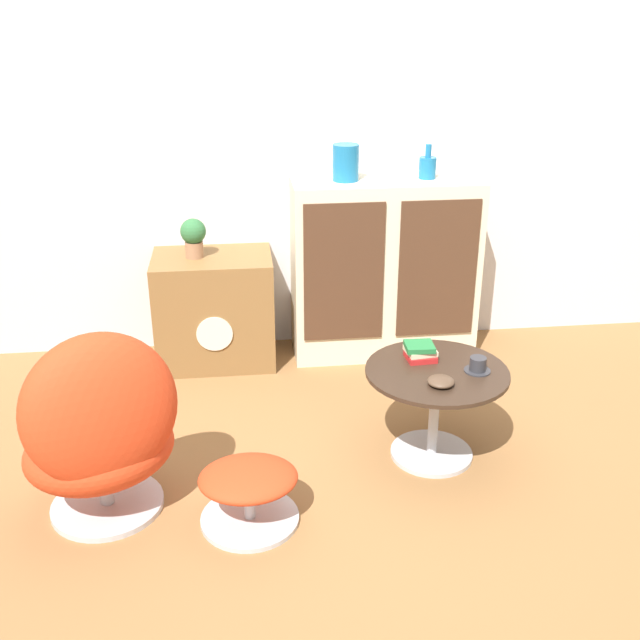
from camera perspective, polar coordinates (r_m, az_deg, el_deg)
The scene contains 13 objects.
ground_plane at distance 3.11m, azimuth 1.66°, elevation -13.68°, with size 12.00×12.00×0.00m, color olive.
wall_back at distance 4.11m, azimuth -1.45°, elevation 15.40°, with size 6.40×0.06×2.60m.
sideboard at distance 4.16m, azimuth 4.88°, elevation 3.96°, with size 1.01×0.39×0.99m.
tv_console at distance 4.12m, azimuth -8.03°, elevation 0.81°, with size 0.63×0.44×0.61m.
egg_chair at distance 2.94m, azimuth -16.37°, elevation -8.17°, with size 0.73×0.71×0.81m.
ottoman at distance 2.93m, azimuth -5.47°, elevation -12.56°, with size 0.38×0.38×0.24m.
coffee_table at distance 3.26m, azimuth 8.77°, elevation -5.80°, with size 0.61×0.61×0.43m.
vase_leftmost at distance 3.96m, azimuth 1.97°, elevation 11.90°, with size 0.14×0.14×0.19m.
vase_inner_left at distance 4.06m, azimuth 8.19°, elevation 11.49°, with size 0.09×0.09×0.18m.
potted_plant at distance 3.99m, azimuth -9.62°, elevation 6.35°, with size 0.13×0.13×0.21m.
teacup at distance 3.21m, azimuth 11.92°, elevation -3.42°, with size 0.11×0.11×0.06m.
book_stack at distance 3.27m, azimuth 7.64°, elevation -2.38°, with size 0.14×0.14×0.07m.
bowl at distance 3.07m, azimuth 9.20°, elevation -4.64°, with size 0.11×0.11×0.04m.
Camera 1 is at (-0.38, -2.45, 1.87)m, focal length 42.00 mm.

